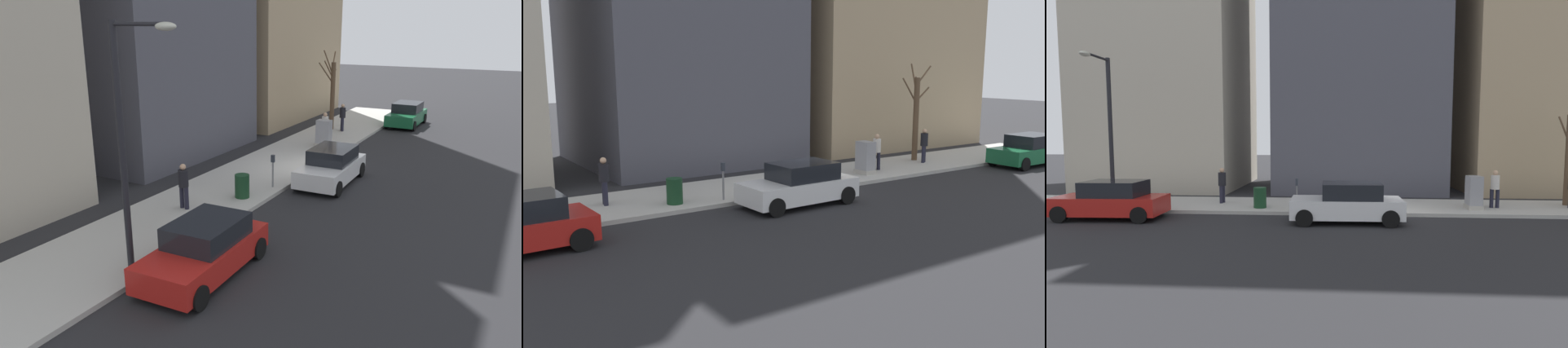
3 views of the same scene
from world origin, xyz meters
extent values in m
plane|color=#232326|center=(0.00, 0.00, 0.00)|extent=(120.00, 120.00, 0.00)
cube|color=#B2AFA8|center=(2.00, 0.00, 0.07)|extent=(4.00, 36.00, 0.15)
cube|color=#196038|center=(-1.07, -12.97, 0.57)|extent=(1.83, 4.21, 0.70)
cube|color=black|center=(-1.08, -13.17, 1.22)|extent=(1.62, 2.21, 0.60)
cylinder|color=black|center=(-1.91, -11.42, 0.32)|extent=(0.22, 0.64, 0.64)
cylinder|color=black|center=(-0.21, -11.43, 0.32)|extent=(0.22, 0.64, 0.64)
cylinder|color=black|center=(-1.94, -14.52, 0.32)|extent=(0.22, 0.64, 0.64)
cylinder|color=black|center=(-0.24, -14.53, 0.32)|extent=(0.22, 0.64, 0.64)
cube|color=white|center=(-1.25, 1.22, 0.57)|extent=(1.88, 4.24, 0.70)
cube|color=black|center=(-1.25, 1.02, 1.22)|extent=(1.64, 2.23, 0.60)
cylinder|color=black|center=(-2.13, 2.75, 0.32)|extent=(0.23, 0.64, 0.64)
cylinder|color=black|center=(-0.43, 2.78, 0.32)|extent=(0.23, 0.64, 0.64)
cylinder|color=black|center=(-2.07, -0.35, 0.32)|extent=(0.23, 0.64, 0.64)
cylinder|color=black|center=(-0.37, -0.31, 0.32)|extent=(0.23, 0.64, 0.64)
cube|color=red|center=(-1.24, 10.57, 0.57)|extent=(1.93, 4.25, 0.70)
cube|color=black|center=(-1.23, 10.37, 1.22)|extent=(1.67, 2.25, 0.60)
cylinder|color=black|center=(-2.13, 12.09, 0.32)|extent=(0.24, 0.65, 0.64)
cylinder|color=black|center=(-0.43, 12.15, 0.32)|extent=(0.24, 0.65, 0.64)
cylinder|color=black|center=(-2.04, 8.99, 0.32)|extent=(0.24, 0.65, 0.64)
cylinder|color=black|center=(-0.34, 9.05, 0.32)|extent=(0.24, 0.65, 0.64)
cylinder|color=slate|center=(0.45, 3.28, 0.68)|extent=(0.07, 0.07, 1.05)
cube|color=#2D333D|center=(0.45, 3.28, 1.35)|extent=(0.14, 0.10, 0.30)
cube|color=#A8A399|center=(1.30, -4.34, 0.24)|extent=(0.83, 0.61, 0.18)
cube|color=#939399|center=(1.30, -4.34, 0.96)|extent=(0.75, 0.55, 1.25)
cylinder|color=black|center=(0.55, 11.47, 3.40)|extent=(0.18, 0.18, 6.50)
cylinder|color=black|center=(-0.25, 11.47, 6.55)|extent=(1.60, 0.10, 0.10)
ellipsoid|color=beige|center=(-1.05, 11.47, 6.50)|extent=(0.56, 0.32, 0.20)
cylinder|color=brown|center=(2.60, -8.88, 2.21)|extent=(0.28, 0.28, 4.11)
cylinder|color=brown|center=(3.12, -9.32, 3.86)|extent=(0.97, 1.06, 0.88)
cylinder|color=brown|center=(3.08, -8.88, 3.59)|extent=(1.02, 0.08, 1.28)
cylinder|color=brown|center=(2.79, -9.48, 3.40)|extent=(0.33, 1.25, 0.77)
cylinder|color=brown|center=(2.88, -9.60, 4.32)|extent=(0.48, 1.51, 1.07)
cylinder|color=brown|center=(3.01, -9.08, 4.19)|extent=(0.88, 0.50, 1.52)
cylinder|color=#14381E|center=(0.90, 4.95, 0.60)|extent=(0.56, 0.56, 0.90)
cylinder|color=#1E1E2D|center=(1.77, -8.60, 0.56)|extent=(0.16, 0.16, 0.82)
cylinder|color=#1E1E2D|center=(1.89, -8.81, 0.56)|extent=(0.16, 0.16, 0.82)
cylinder|color=black|center=(1.83, -8.70, 1.28)|extent=(0.36, 0.36, 0.62)
sphere|color=tan|center=(1.83, -8.70, 1.70)|extent=(0.22, 0.22, 0.22)
cylinder|color=#1E1E2D|center=(1.63, -5.46, 0.56)|extent=(0.16, 0.16, 0.82)
cylinder|color=#1E1E2D|center=(1.66, -5.22, 0.56)|extent=(0.16, 0.16, 0.82)
cylinder|color=silver|center=(1.65, -5.34, 1.28)|extent=(0.36, 0.36, 0.62)
sphere|color=tan|center=(1.65, -5.34, 1.70)|extent=(0.22, 0.22, 0.22)
cylinder|color=#1E1E2D|center=(2.23, 6.97, 0.56)|extent=(0.16, 0.16, 0.82)
cylinder|color=#1E1E2D|center=(1.99, 7.01, 0.56)|extent=(0.16, 0.16, 0.82)
cylinder|color=black|center=(2.11, 6.99, 1.28)|extent=(0.36, 0.36, 0.62)
sphere|color=tan|center=(2.11, 6.99, 1.70)|extent=(0.22, 0.22, 0.22)
camera|label=1|loc=(-8.55, 20.77, 6.59)|focal=35.00mm
camera|label=2|loc=(-17.38, 13.07, 4.95)|focal=40.00mm
camera|label=3|loc=(-16.61, 1.58, 3.21)|focal=28.00mm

